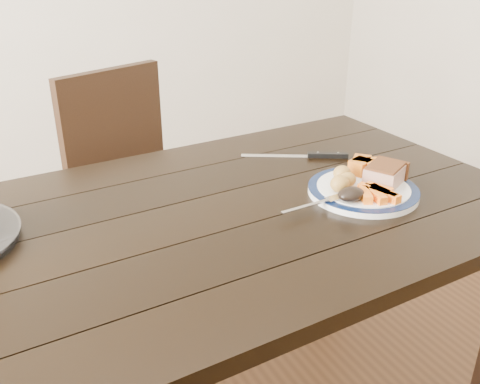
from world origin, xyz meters
name	(u,v)px	position (x,y,z in m)	size (l,w,h in m)	color
dining_table	(207,248)	(0.00, 0.00, 0.66)	(1.64, 0.97, 0.75)	black
chair_far	(136,184)	(0.04, 0.73, 0.52)	(0.54, 0.54, 0.93)	black
dinner_plate	(363,191)	(0.40, -0.08, 0.76)	(0.28, 0.28, 0.02)	white
plate_rim	(363,188)	(0.40, -0.08, 0.77)	(0.28, 0.28, 0.02)	#0B1839
pork_slice	(385,175)	(0.47, -0.09, 0.79)	(0.10, 0.08, 0.05)	tan
roasted_potatoes	(343,179)	(0.36, -0.05, 0.79)	(0.10, 0.10, 0.04)	gold
carrot_batons	(378,193)	(0.40, -0.14, 0.78)	(0.10, 0.11, 0.02)	orange
pumpkin_wedges	(365,166)	(0.47, -0.01, 0.79)	(0.10, 0.09, 0.04)	orange
dark_mushroom	(351,194)	(0.33, -0.13, 0.79)	(0.07, 0.05, 0.03)	black
fork	(317,204)	(0.24, -0.11, 0.77)	(0.18, 0.03, 0.00)	silver
carving_knife	(315,155)	(0.44, 0.19, 0.76)	(0.29, 0.18, 0.01)	silver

